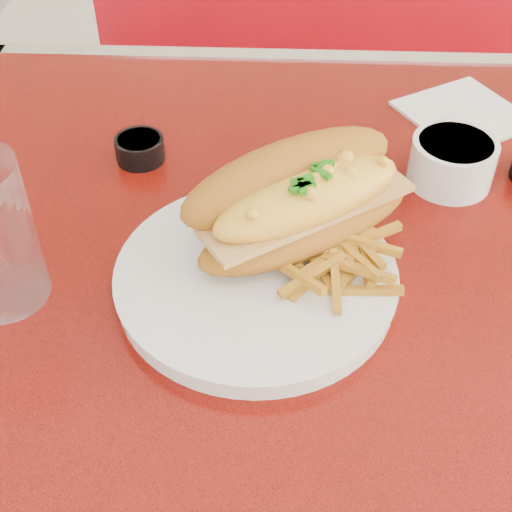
{
  "coord_description": "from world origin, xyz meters",
  "views": [
    {
      "loc": [
        -0.17,
        -0.55,
        1.26
      ],
      "look_at": [
        -0.2,
        -0.07,
        0.81
      ],
      "focal_mm": 50.0,
      "sensor_mm": 36.0,
      "label": 1
    }
  ],
  "objects_px": {
    "mac_hoagie": "(301,199)",
    "gravy_ramekin": "(452,160)",
    "diner_table": "(424,347)",
    "booth_bench_far": "(357,164)",
    "dinner_plate": "(256,278)",
    "sauce_cup_left": "(140,148)",
    "fork": "(315,244)"
  },
  "relations": [
    {
      "from": "gravy_ramekin",
      "to": "booth_bench_far",
      "type": "bearing_deg",
      "value": 91.22
    },
    {
      "from": "booth_bench_far",
      "to": "dinner_plate",
      "type": "bearing_deg",
      "value": -102.59
    },
    {
      "from": "dinner_plate",
      "to": "mac_hoagie",
      "type": "xyz_separation_m",
      "value": [
        0.04,
        0.06,
        0.05
      ]
    },
    {
      "from": "gravy_ramekin",
      "to": "sauce_cup_left",
      "type": "bearing_deg",
      "value": 175.76
    },
    {
      "from": "mac_hoagie",
      "to": "sauce_cup_left",
      "type": "bearing_deg",
      "value": 107.83
    },
    {
      "from": "booth_bench_far",
      "to": "mac_hoagie",
      "type": "height_order",
      "value": "booth_bench_far"
    },
    {
      "from": "diner_table",
      "to": "gravy_ramekin",
      "type": "distance_m",
      "value": 0.22
    },
    {
      "from": "booth_bench_far",
      "to": "fork",
      "type": "bearing_deg",
      "value": -99.45
    },
    {
      "from": "diner_table",
      "to": "booth_bench_far",
      "type": "xyz_separation_m",
      "value": [
        0.0,
        0.81,
        -0.32
      ]
    },
    {
      "from": "fork",
      "to": "booth_bench_far",
      "type": "bearing_deg",
      "value": -25.49
    },
    {
      "from": "diner_table",
      "to": "fork",
      "type": "height_order",
      "value": "fork"
    },
    {
      "from": "booth_bench_far",
      "to": "mac_hoagie",
      "type": "xyz_separation_m",
      "value": [
        -0.16,
        -0.82,
        0.55
      ]
    },
    {
      "from": "gravy_ramekin",
      "to": "mac_hoagie",
      "type": "bearing_deg",
      "value": -144.69
    },
    {
      "from": "diner_table",
      "to": "booth_bench_far",
      "type": "distance_m",
      "value": 0.87
    },
    {
      "from": "fork",
      "to": "sauce_cup_left",
      "type": "bearing_deg",
      "value": 35.14
    },
    {
      "from": "diner_table",
      "to": "sauce_cup_left",
      "type": "bearing_deg",
      "value": 158.01
    },
    {
      "from": "dinner_plate",
      "to": "gravy_ramekin",
      "type": "xyz_separation_m",
      "value": [
        0.21,
        0.18,
        0.02
      ]
    },
    {
      "from": "booth_bench_far",
      "to": "gravy_ramekin",
      "type": "relative_size",
      "value": 10.72
    },
    {
      "from": "mac_hoagie",
      "to": "gravy_ramekin",
      "type": "xyz_separation_m",
      "value": [
        0.17,
        0.12,
        -0.04
      ]
    },
    {
      "from": "fork",
      "to": "gravy_ramekin",
      "type": "distance_m",
      "value": 0.21
    },
    {
      "from": "diner_table",
      "to": "mac_hoagie",
      "type": "relative_size",
      "value": 4.71
    },
    {
      "from": "gravy_ramekin",
      "to": "diner_table",
      "type": "bearing_deg",
      "value": -97.6
    },
    {
      "from": "diner_table",
      "to": "gravy_ramekin",
      "type": "relative_size",
      "value": 10.99
    },
    {
      "from": "diner_table",
      "to": "sauce_cup_left",
      "type": "distance_m",
      "value": 0.41
    },
    {
      "from": "diner_table",
      "to": "dinner_plate",
      "type": "xyz_separation_m",
      "value": [
        -0.2,
        -0.07,
        0.17
      ]
    },
    {
      "from": "mac_hoagie",
      "to": "sauce_cup_left",
      "type": "distance_m",
      "value": 0.24
    },
    {
      "from": "fork",
      "to": "gravy_ramekin",
      "type": "relative_size",
      "value": 1.27
    },
    {
      "from": "gravy_ramekin",
      "to": "sauce_cup_left",
      "type": "relative_size",
      "value": 1.56
    },
    {
      "from": "booth_bench_far",
      "to": "sauce_cup_left",
      "type": "bearing_deg",
      "value": -116.85
    },
    {
      "from": "dinner_plate",
      "to": "booth_bench_far",
      "type": "bearing_deg",
      "value": 77.41
    },
    {
      "from": "sauce_cup_left",
      "to": "dinner_plate",
      "type": "bearing_deg",
      "value": -54.58
    },
    {
      "from": "mac_hoagie",
      "to": "diner_table",
      "type": "bearing_deg",
      "value": -30.37
    }
  ]
}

